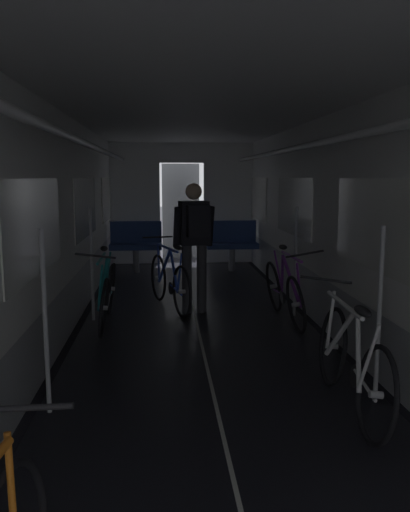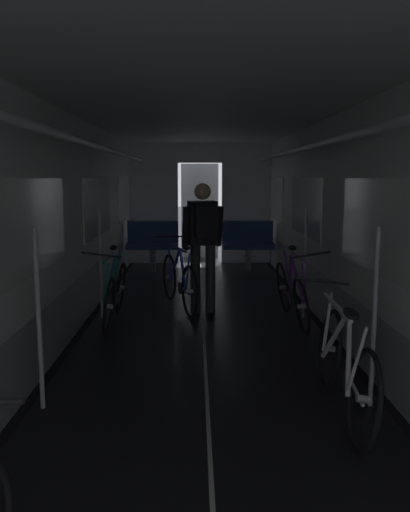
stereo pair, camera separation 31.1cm
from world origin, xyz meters
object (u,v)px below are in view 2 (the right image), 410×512
(bicycle_blue_in_aisle, at_px, (179,280))
(bench_seat_far_right, at_px, (248,241))
(bicycle_purple, at_px, (292,292))
(bicycle_white, at_px, (344,365))
(bench_seat_far_left, at_px, (153,241))
(bicycle_teal, at_px, (115,292))
(person_cyclist_aisle, at_px, (203,236))

(bicycle_blue_in_aisle, bearing_deg, bench_seat_far_right, 67.06)
(bench_seat_far_right, bearing_deg, bicycle_blue_in_aisle, -112.94)
(bicycle_purple, relative_size, bicycle_blue_in_aisle, 1.04)
(bench_seat_far_right, bearing_deg, bicycle_white, -88.91)
(bench_seat_far_left, bearing_deg, bicycle_blue_in_aisle, -78.45)
(bench_seat_far_right, height_order, bicycle_teal, same)
(bicycle_teal, bearing_deg, bench_seat_far_right, 61.14)
(bench_seat_far_left, distance_m, bicycle_teal, 3.58)
(bench_seat_far_left, relative_size, bicycle_white, 0.58)
(bench_seat_far_right, relative_size, bicycle_white, 0.58)
(person_cyclist_aisle, bearing_deg, bicycle_teal, -157.94)
(bicycle_teal, distance_m, person_cyclist_aisle, 1.33)
(bicycle_teal, bearing_deg, bicycle_blue_in_aisle, 43.01)
(bench_seat_far_left, height_order, person_cyclist_aisle, person_cyclist_aisle)
(bench_seat_far_right, distance_m, bicycle_white, 6.11)
(bicycle_teal, relative_size, bicycle_purple, 1.00)
(bench_seat_far_right, xyz_separation_m, bicycle_blue_in_aisle, (-1.21, -2.87, -0.18))
(bicycle_teal, distance_m, bicycle_purple, 2.16)
(bicycle_purple, bearing_deg, person_cyclist_aisle, 156.75)
(bench_seat_far_left, xyz_separation_m, bench_seat_far_right, (1.80, 0.00, 0.00))
(bench_seat_far_left, relative_size, person_cyclist_aisle, 0.58)
(bench_seat_far_right, relative_size, bicycle_purple, 0.58)
(person_cyclist_aisle, bearing_deg, bench_seat_far_left, 106.23)
(bicycle_purple, height_order, person_cyclist_aisle, person_cyclist_aisle)
(bicycle_teal, xyz_separation_m, bicycle_blue_in_aisle, (0.76, 0.71, 0.00))
(bicycle_white, distance_m, person_cyclist_aisle, 3.20)
(bench_seat_far_left, distance_m, bench_seat_far_right, 1.80)
(bench_seat_far_left, xyz_separation_m, person_cyclist_aisle, (0.91, -3.13, 0.45))
(bicycle_teal, height_order, bicycle_blue_in_aisle, bicycle_teal)
(person_cyclist_aisle, relative_size, bicycle_blue_in_aisle, 1.04)
(bicycle_white, bearing_deg, person_cyclist_aisle, 108.68)
(bench_seat_far_left, height_order, bicycle_blue_in_aisle, bench_seat_far_left)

